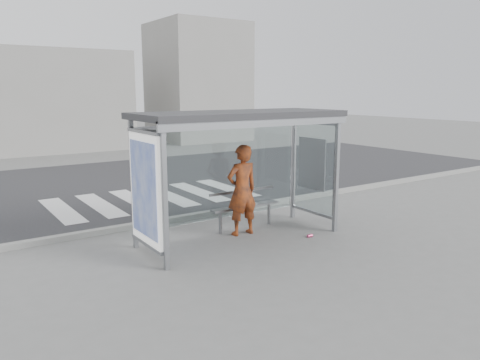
% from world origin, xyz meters
% --- Properties ---
extents(ground, '(80.00, 80.00, 0.00)m').
position_xyz_m(ground, '(0.00, 0.00, 0.00)').
color(ground, slate).
rests_on(ground, ground).
extents(road, '(30.00, 10.00, 0.01)m').
position_xyz_m(road, '(0.00, 7.00, 0.00)').
color(road, '#29292C').
rests_on(road, ground).
extents(curb, '(30.00, 0.18, 0.12)m').
position_xyz_m(curb, '(0.00, 1.95, 0.06)').
color(curb, gray).
rests_on(curb, ground).
extents(crosswalk, '(5.55, 3.00, 0.00)m').
position_xyz_m(crosswalk, '(0.00, 4.50, 0.00)').
color(crosswalk, silver).
rests_on(crosswalk, ground).
extents(bus_shelter, '(4.25, 1.65, 2.62)m').
position_xyz_m(bus_shelter, '(-0.37, 0.06, 1.98)').
color(bus_shelter, gray).
rests_on(bus_shelter, ground).
extents(building_center, '(8.00, 5.00, 5.00)m').
position_xyz_m(building_center, '(0.00, 18.00, 2.50)').
color(building_center, gray).
rests_on(building_center, ground).
extents(building_right, '(5.00, 5.00, 7.00)m').
position_xyz_m(building_right, '(9.00, 18.00, 3.50)').
color(building_right, gray).
rests_on(building_right, ground).
extents(person, '(0.72, 0.49, 1.93)m').
position_xyz_m(person, '(0.21, 0.25, 0.96)').
color(person, '#C75F12').
rests_on(person, ground).
extents(bench, '(1.68, 0.24, 0.87)m').
position_xyz_m(bench, '(0.50, 0.56, 0.52)').
color(bench, slate).
rests_on(bench, ground).
extents(soda_can, '(0.12, 0.06, 0.06)m').
position_xyz_m(soda_can, '(1.27, -0.72, 0.03)').
color(soda_can, '#D94074').
rests_on(soda_can, ground).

